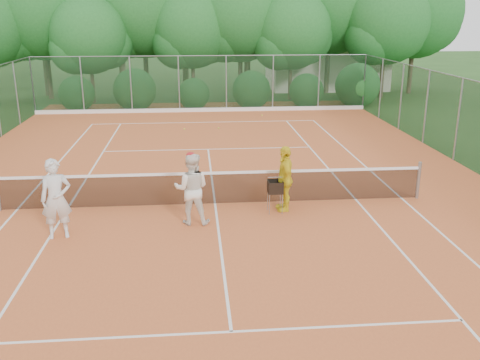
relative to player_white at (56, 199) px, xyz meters
name	(u,v)px	position (x,y,z in m)	size (l,w,h in m)	color
ground	(215,205)	(3.86, 1.99, -1.00)	(120.00, 120.00, 0.00)	#234819
clay_court	(215,204)	(3.86, 1.99, -0.99)	(18.00, 36.00, 0.02)	#CC622F
club_building	(325,67)	(12.86, 25.99, 0.50)	(8.00, 5.00, 3.00)	beige
tennis_net	(215,187)	(3.86, 1.99, -0.46)	(11.97, 0.10, 1.10)	gray
player_white	(56,199)	(0.00, 0.00, 0.00)	(0.71, 0.47, 1.95)	silver
player_center_grp	(192,189)	(3.22, 0.62, -0.04)	(0.98, 0.81, 1.90)	white
player_yellow	(285,178)	(5.75, 1.38, -0.07)	(1.06, 0.44, 1.81)	yellow
ball_hopper	(275,187)	(5.46, 1.21, -0.27)	(0.39, 0.39, 0.90)	gray
stray_ball_a	(184,129)	(2.88, 12.23, -0.94)	(0.07, 0.07, 0.07)	#D9F138
stray_ball_b	(262,115)	(6.92, 15.35, -0.94)	(0.07, 0.07, 0.07)	yellow
stray_ball_c	(219,128)	(4.47, 12.27, -0.94)	(0.07, 0.07, 0.07)	#AFCB2F
court_markings	(215,204)	(3.86, 1.99, -0.97)	(11.03, 23.83, 0.01)	white
fence_back	(203,84)	(3.86, 16.99, 0.52)	(18.07, 0.07, 3.00)	#19381E
tropical_treeline	(223,14)	(5.29, 22.21, 4.12)	(32.10, 8.49, 15.03)	brown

